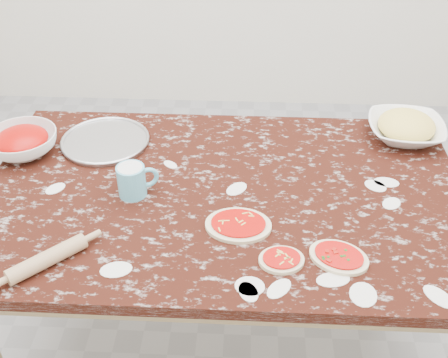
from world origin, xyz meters
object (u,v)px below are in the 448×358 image
worktable (224,210)px  cheese_bowl (405,130)px  sauce_bowl (22,143)px  flour_mug (133,180)px  pizza_tray (105,141)px  rolling_pin (47,259)px

worktable → cheese_bowl: (0.67, 0.36, 0.12)m
sauce_bowl → flour_mug: 0.50m
worktable → flour_mug: (-0.29, -0.03, 0.14)m
pizza_tray → cheese_bowl: 1.13m
pizza_tray → rolling_pin: bearing=-91.7°
sauce_bowl → rolling_pin: bearing=-64.8°
pizza_tray → worktable: bearing=-30.6°
worktable → pizza_tray: pizza_tray is taller
pizza_tray → rolling_pin: 0.63m
pizza_tray → cheese_bowl: bearing=4.7°
sauce_bowl → pizza_tray: bearing=15.2°
pizza_tray → sauce_bowl: size_ratio=1.27×
worktable → rolling_pin: (-0.48, -0.36, 0.11)m
flour_mug → cheese_bowl: bearing=22.3°
sauce_bowl → cheese_bowl: 1.42m
pizza_tray → flour_mug: bearing=-61.3°
rolling_pin → pizza_tray: bearing=88.3°
flour_mug → rolling_pin: 0.38m
worktable → flour_mug: bearing=-174.5°
cheese_bowl → flour_mug: size_ratio=2.12×
sauce_bowl → flour_mug: bearing=-26.7°
pizza_tray → flour_mug: size_ratio=2.42×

